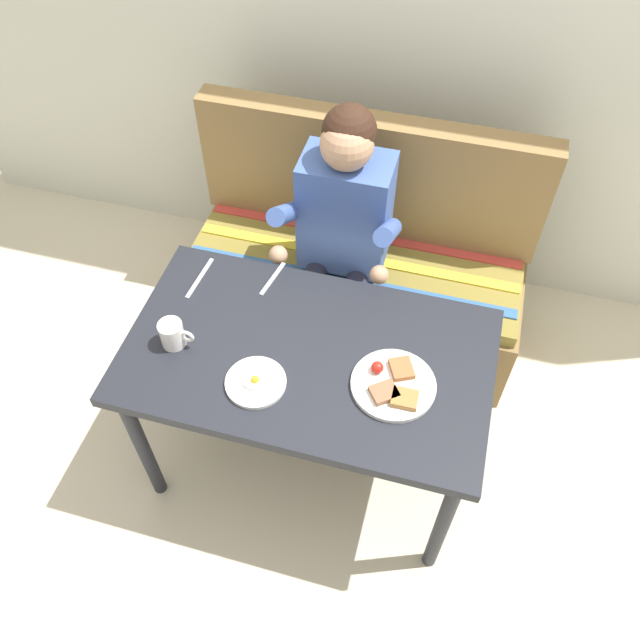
% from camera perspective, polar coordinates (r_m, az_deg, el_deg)
% --- Properties ---
extents(ground_plane, '(8.00, 8.00, 0.00)m').
position_cam_1_polar(ground_plane, '(2.72, -0.85, -11.98)').
color(ground_plane, beige).
extents(back_wall, '(4.40, 0.10, 2.60)m').
position_cam_1_polar(back_wall, '(2.72, 6.98, 26.29)').
color(back_wall, beige).
rests_on(back_wall, ground).
extents(table, '(1.20, 0.70, 0.73)m').
position_cam_1_polar(table, '(2.16, -1.05, -4.18)').
color(table, black).
rests_on(table, ground).
extents(couch, '(1.44, 0.56, 1.00)m').
position_cam_1_polar(couch, '(2.88, 3.24, 4.30)').
color(couch, olive).
rests_on(couch, ground).
extents(person, '(0.45, 0.61, 1.21)m').
position_cam_1_polar(person, '(2.48, 1.85, 8.15)').
color(person, '#405CA2').
rests_on(person, ground).
extents(plate_breakfast, '(0.27, 0.27, 0.05)m').
position_cam_1_polar(plate_breakfast, '(2.02, 6.56, -5.73)').
color(plate_breakfast, white).
rests_on(plate_breakfast, table).
extents(plate_eggs, '(0.19, 0.19, 0.04)m').
position_cam_1_polar(plate_eggs, '(2.03, -5.71, -5.48)').
color(plate_eggs, white).
rests_on(plate_eggs, table).
extents(coffee_mug, '(0.12, 0.08, 0.10)m').
position_cam_1_polar(coffee_mug, '(2.13, -12.91, -1.19)').
color(coffee_mug, white).
rests_on(coffee_mug, table).
extents(fork, '(0.05, 0.17, 0.00)m').
position_cam_1_polar(fork, '(2.31, -4.21, 3.67)').
color(fork, silver).
rests_on(fork, table).
extents(knife, '(0.03, 0.20, 0.00)m').
position_cam_1_polar(knife, '(2.34, -10.58, 3.68)').
color(knife, silver).
rests_on(knife, table).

